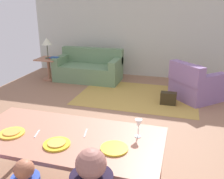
{
  "coord_description": "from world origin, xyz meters",
  "views": [
    {
      "loc": [
        0.83,
        -3.4,
        2.02
      ],
      "look_at": [
        -0.09,
        -0.22,
        0.85
      ],
      "focal_mm": 40.35,
      "sensor_mm": 36.0,
      "label": 1
    }
  ],
  "objects_px": {
    "book_upper": "(54,57)",
    "plate_near_man": "(12,133)",
    "couch": "(89,69)",
    "wine_glass": "(138,125)",
    "plate_near_child": "(57,144)",
    "armchair": "(195,85)",
    "table_lamp": "(47,42)",
    "side_table": "(49,66)",
    "handbag": "(168,98)",
    "book_lower": "(54,58)",
    "plate_near_woman": "(114,148)",
    "dining_table": "(66,142)"
  },
  "relations": [
    {
      "from": "plate_near_child",
      "to": "book_upper",
      "type": "xyz_separation_m",
      "value": [
        -2.19,
        3.99,
        -0.15
      ]
    },
    {
      "from": "plate_near_man",
      "to": "book_lower",
      "type": "height_order",
      "value": "plate_near_man"
    },
    {
      "from": "plate_near_woman",
      "to": "dining_table",
      "type": "bearing_deg",
      "value": 169.31
    },
    {
      "from": "plate_near_child",
      "to": "book_upper",
      "type": "bearing_deg",
      "value": 118.79
    },
    {
      "from": "handbag",
      "to": "book_lower",
      "type": "bearing_deg",
      "value": 164.14
    },
    {
      "from": "plate_near_man",
      "to": "plate_near_woman",
      "type": "height_order",
      "value": "same"
    },
    {
      "from": "book_upper",
      "to": "plate_near_man",
      "type": "bearing_deg",
      "value": -67.07
    },
    {
      "from": "plate_near_man",
      "to": "couch",
      "type": "distance_m",
      "value": 4.33
    },
    {
      "from": "plate_near_child",
      "to": "couch",
      "type": "bearing_deg",
      "value": 107.5
    },
    {
      "from": "book_upper",
      "to": "handbag",
      "type": "distance_m",
      "value": 3.18
    },
    {
      "from": "book_lower",
      "to": "handbag",
      "type": "distance_m",
      "value": 3.2
    },
    {
      "from": "plate_near_woman",
      "to": "table_lamp",
      "type": "distance_m",
      "value": 4.93
    },
    {
      "from": "armchair",
      "to": "table_lamp",
      "type": "xyz_separation_m",
      "value": [
        -3.74,
        0.44,
        0.69
      ]
    },
    {
      "from": "plate_near_child",
      "to": "book_upper",
      "type": "height_order",
      "value": "plate_near_child"
    },
    {
      "from": "dining_table",
      "to": "armchair",
      "type": "distance_m",
      "value": 3.69
    },
    {
      "from": "plate_near_child",
      "to": "book_upper",
      "type": "distance_m",
      "value": 4.56
    },
    {
      "from": "wine_glass",
      "to": "plate_near_child",
      "type": "bearing_deg",
      "value": -152.57
    },
    {
      "from": "dining_table",
      "to": "plate_near_man",
      "type": "distance_m",
      "value": 0.55
    },
    {
      "from": "plate_near_child",
      "to": "book_lower",
      "type": "bearing_deg",
      "value": 118.96
    },
    {
      "from": "table_lamp",
      "to": "handbag",
      "type": "bearing_deg",
      "value": -15.56
    },
    {
      "from": "side_table",
      "to": "book_upper",
      "type": "height_order",
      "value": "book_upper"
    },
    {
      "from": "couch",
      "to": "book_lower",
      "type": "distance_m",
      "value": 0.95
    },
    {
      "from": "dining_table",
      "to": "handbag",
      "type": "height_order",
      "value": "dining_table"
    },
    {
      "from": "plate_near_woman",
      "to": "armchair",
      "type": "relative_size",
      "value": 0.21
    },
    {
      "from": "plate_near_woman",
      "to": "handbag",
      "type": "distance_m",
      "value": 3.13
    },
    {
      "from": "wine_glass",
      "to": "handbag",
      "type": "distance_m",
      "value": 2.88
    },
    {
      "from": "wine_glass",
      "to": "handbag",
      "type": "xyz_separation_m",
      "value": [
        0.14,
        2.77,
        -0.76
      ]
    },
    {
      "from": "wine_glass",
      "to": "couch",
      "type": "xyz_separation_m",
      "value": [
        -2.05,
        3.93,
        -0.59
      ]
    },
    {
      "from": "couch",
      "to": "book_upper",
      "type": "distance_m",
      "value": 0.95
    },
    {
      "from": "book_upper",
      "to": "handbag",
      "type": "bearing_deg",
      "value": -15.9
    },
    {
      "from": "armchair",
      "to": "book_lower",
      "type": "distance_m",
      "value": 3.59
    },
    {
      "from": "wine_glass",
      "to": "handbag",
      "type": "relative_size",
      "value": 0.58
    },
    {
      "from": "couch",
      "to": "book_upper",
      "type": "relative_size",
      "value": 7.78
    },
    {
      "from": "wine_glass",
      "to": "couch",
      "type": "bearing_deg",
      "value": 117.5
    },
    {
      "from": "plate_near_child",
      "to": "handbag",
      "type": "height_order",
      "value": "plate_near_child"
    },
    {
      "from": "book_lower",
      "to": "table_lamp",
      "type": "bearing_deg",
      "value": 169.34
    },
    {
      "from": "book_upper",
      "to": "table_lamp",
      "type": "bearing_deg",
      "value": 169.47
    },
    {
      "from": "wine_glass",
      "to": "couch",
      "type": "distance_m",
      "value": 4.47
    },
    {
      "from": "side_table",
      "to": "handbag",
      "type": "distance_m",
      "value": 3.36
    },
    {
      "from": "couch",
      "to": "book_upper",
      "type": "bearing_deg",
      "value": -160.58
    },
    {
      "from": "table_lamp",
      "to": "book_upper",
      "type": "relative_size",
      "value": 2.45
    },
    {
      "from": "wine_glass",
      "to": "armchair",
      "type": "xyz_separation_m",
      "value": [
        0.65,
        3.23,
        -0.57
      ]
    },
    {
      "from": "side_table",
      "to": "wine_glass",
      "type": "bearing_deg",
      "value": -49.88
    },
    {
      "from": "table_lamp",
      "to": "book_upper",
      "type": "height_order",
      "value": "table_lamp"
    },
    {
      "from": "book_lower",
      "to": "book_upper",
      "type": "height_order",
      "value": "book_upper"
    },
    {
      "from": "dining_table",
      "to": "handbag",
      "type": "relative_size",
      "value": 6.02
    },
    {
      "from": "dining_table",
      "to": "plate_near_woman",
      "type": "xyz_separation_m",
      "value": [
        0.53,
        -0.1,
        0.08
      ]
    },
    {
      "from": "handbag",
      "to": "book_upper",
      "type": "bearing_deg",
      "value": 164.1
    },
    {
      "from": "side_table",
      "to": "handbag",
      "type": "height_order",
      "value": "side_table"
    },
    {
      "from": "plate_near_man",
      "to": "book_lower",
      "type": "bearing_deg",
      "value": 113.14
    }
  ]
}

